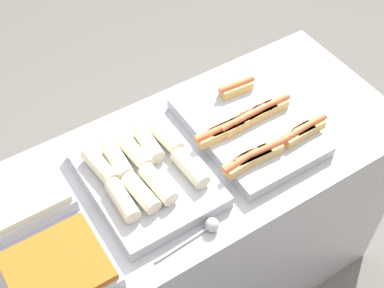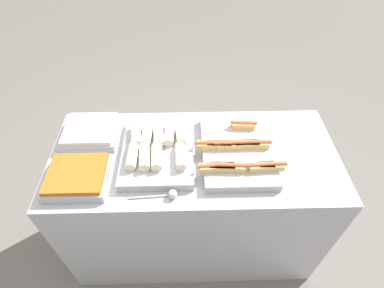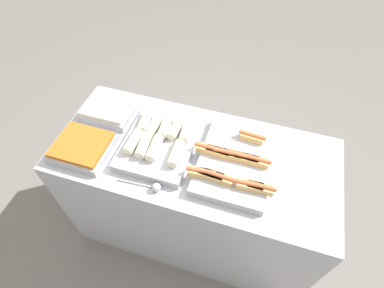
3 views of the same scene
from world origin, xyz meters
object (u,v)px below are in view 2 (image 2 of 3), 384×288
tray_hotdogs (237,150)px  tray_side_front (78,177)px  tray_side_back (91,132)px  serving_spoon_near (169,195)px  tray_wraps (157,149)px

tray_hotdogs → tray_side_front: 0.82m
tray_side_front → tray_side_back: (0.00, 0.32, 0.00)m
tray_side_back → serving_spoon_near: tray_side_back is taller
tray_side_back → tray_hotdogs: bearing=-11.5°
tray_hotdogs → tray_side_front: tray_hotdogs is taller
tray_hotdogs → serving_spoon_near: tray_hotdogs is taller
tray_wraps → tray_side_front: tray_wraps is taller
tray_hotdogs → tray_wraps: 0.42m
tray_wraps → serving_spoon_near: tray_wraps is taller
tray_hotdogs → serving_spoon_near: 0.44m
tray_side_front → serving_spoon_near: size_ratio=1.27×
tray_hotdogs → tray_side_front: bearing=-169.2°
tray_side_front → serving_spoon_near: 0.46m
tray_hotdogs → tray_side_front: (-0.81, -0.15, -0.00)m
tray_hotdogs → tray_side_back: bearing=168.5°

